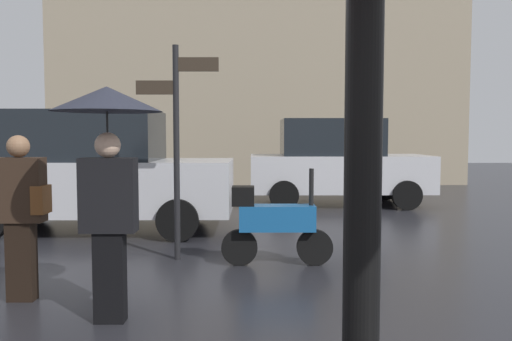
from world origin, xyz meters
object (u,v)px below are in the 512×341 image
(parked_car_left, at_px, (94,171))
(parked_car_right, at_px, (336,162))
(pedestrian_with_bag, at_px, (22,207))
(parked_scooter, at_px, (274,222))
(pedestrian_with_umbrella, at_px, (108,142))
(street_signpost, at_px, (177,130))

(parked_car_left, bearing_deg, parked_car_right, -147.04)
(pedestrian_with_bag, height_order, parked_car_left, parked_car_left)
(pedestrian_with_bag, bearing_deg, parked_scooter, -45.35)
(parked_scooter, xyz_separation_m, parked_car_right, (1.73, 5.90, 0.47))
(pedestrian_with_bag, xyz_separation_m, parked_car_right, (4.28, 7.29, 0.09))
(pedestrian_with_umbrella, relative_size, parked_car_left, 0.45)
(parked_car_right, bearing_deg, parked_car_left, -155.35)
(parked_scooter, height_order, street_signpost, street_signpost)
(parked_scooter, distance_m, parked_car_right, 6.16)
(parked_car_right, bearing_deg, pedestrian_with_umbrella, -123.81)
(pedestrian_with_bag, bearing_deg, pedestrian_with_umbrella, -104.52)
(pedestrian_with_umbrella, bearing_deg, parked_car_left, -176.81)
(parked_car_right, height_order, street_signpost, street_signpost)
(pedestrian_with_bag, xyz_separation_m, parked_car_left, (-0.45, 3.85, 0.11))
(pedestrian_with_bag, distance_m, parked_car_right, 8.46)
(pedestrian_with_bag, relative_size, street_signpost, 0.58)
(pedestrian_with_bag, distance_m, parked_scooter, 2.94)
(street_signpost, bearing_deg, parked_car_right, 61.76)
(pedestrian_with_umbrella, height_order, pedestrian_with_bag, pedestrian_with_umbrella)
(parked_car_left, relative_size, street_signpost, 1.63)
(parked_car_right, bearing_deg, parked_scooter, -117.78)
(pedestrian_with_umbrella, xyz_separation_m, pedestrian_with_bag, (-1.03, 0.61, -0.65))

